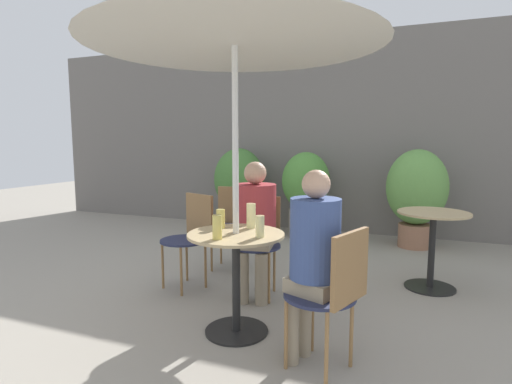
{
  "coord_description": "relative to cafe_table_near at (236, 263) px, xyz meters",
  "views": [
    {
      "loc": [
        1.28,
        -2.45,
        1.38
      ],
      "look_at": [
        0.15,
        0.49,
        0.99
      ],
      "focal_mm": 28.0,
      "sensor_mm": 36.0,
      "label": 1
    }
  ],
  "objects": [
    {
      "name": "umbrella",
      "position": [
        -0.0,
        -0.0,
        1.64
      ],
      "size": [
        2.03,
        2.03,
        2.31
      ],
      "color": "silver",
      "rests_on": "ground_plane"
    },
    {
      "name": "storefront_wall",
      "position": [
        -0.15,
        3.65,
        0.98
      ],
      "size": [
        10.0,
        0.06,
        3.0
      ],
      "color": "slate",
      "rests_on": "ground_plane"
    },
    {
      "name": "beer_glass_3",
      "position": [
        0.03,
        0.21,
        0.31
      ],
      "size": [
        0.07,
        0.07,
        0.19
      ],
      "color": "beige",
      "rests_on": "cafe_table_near"
    },
    {
      "name": "cafe_table_near",
      "position": [
        0.0,
        0.0,
        0.0
      ],
      "size": [
        0.69,
        0.69,
        0.74
      ],
      "color": "black",
      "rests_on": "ground_plane"
    },
    {
      "name": "beer_glass_2",
      "position": [
        0.2,
        -0.05,
        0.29
      ],
      "size": [
        0.06,
        0.06,
        0.15
      ],
      "color": "beige",
      "rests_on": "cafe_table_near"
    },
    {
      "name": "seated_person_0",
      "position": [
        0.61,
        -0.23,
        0.22
      ],
      "size": [
        0.36,
        0.34,
        1.22
      ],
      "rotation": [
        0.0,
        0.0,
        4.35
      ],
      "color": "gray",
      "rests_on": "ground_plane"
    },
    {
      "name": "bistro_chair_3",
      "position": [
        -0.69,
        1.42,
        0.02
      ],
      "size": [
        0.44,
        0.45,
        0.89
      ],
      "rotation": [
        0.0,
        0.0,
        0.09
      ],
      "color": "#232847",
      "rests_on": "ground_plane"
    },
    {
      "name": "ground_plane",
      "position": [
        -0.15,
        -0.09,
        -0.52
      ],
      "size": [
        20.0,
        20.0,
        0.0
      ],
      "primitive_type": "plane",
      "color": "gray"
    },
    {
      "name": "beer_glass_0",
      "position": [
        -0.18,
        0.11,
        0.29
      ],
      "size": [
        0.07,
        0.07,
        0.14
      ],
      "color": "#DBC65B",
      "rests_on": "cafe_table_near"
    },
    {
      "name": "potted_plant_0",
      "position": [
        -1.33,
        3.13,
        0.25
      ],
      "size": [
        0.78,
        0.78,
        1.29
      ],
      "color": "#93664C",
      "rests_on": "ground_plane"
    },
    {
      "name": "cafe_table_far",
      "position": [
        1.37,
        1.47,
        -0.02
      ],
      "size": [
        0.65,
        0.65,
        0.74
      ],
      "color": "black",
      "rests_on": "ground_plane"
    },
    {
      "name": "potted_plant_2",
      "position": [
        1.24,
        3.04,
        0.23
      ],
      "size": [
        0.77,
        0.77,
        1.3
      ],
      "color": "#93664C",
      "rests_on": "ground_plane"
    },
    {
      "name": "bistro_chair_2",
      "position": [
        -0.79,
        0.73,
        0.02
      ],
      "size": [
        0.47,
        0.49,
        0.89
      ],
      "rotation": [
        0.0,
        0.0,
        5.91
      ],
      "color": "#232847",
      "rests_on": "ground_plane"
    },
    {
      "name": "potted_plant_1",
      "position": [
        -0.26,
        3.11,
        0.19
      ],
      "size": [
        0.69,
        0.69,
        1.25
      ],
      "color": "slate",
      "rests_on": "ground_plane"
    },
    {
      "name": "bistro_chair_0",
      "position": [
        0.75,
        -0.29,
        0.02
      ],
      "size": [
        0.48,
        0.47,
        0.89
      ],
      "rotation": [
        0.0,
        0.0,
        -1.93
      ],
      "color": "#232847",
      "rests_on": "ground_plane"
    },
    {
      "name": "beer_glass_1",
      "position": [
        -0.05,
        -0.2,
        0.3
      ],
      "size": [
        0.07,
        0.07,
        0.16
      ],
      "color": "#DBC65B",
      "rests_on": "cafe_table_near"
    },
    {
      "name": "bistro_chair_1",
      "position": [
        -0.13,
        0.79,
        0.02
      ],
      "size": [
        0.44,
        0.46,
        0.89
      ],
      "rotation": [
        0.0,
        0.0,
        0.16
      ],
      "color": "#232847",
      "rests_on": "ground_plane"
    },
    {
      "name": "seated_person_1",
      "position": [
        -0.1,
        0.64,
        0.2
      ],
      "size": [
        0.37,
        0.4,
        1.22
      ],
      "rotation": [
        0.0,
        0.0,
        0.16
      ],
      "color": "gray",
      "rests_on": "ground_plane"
    }
  ]
}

